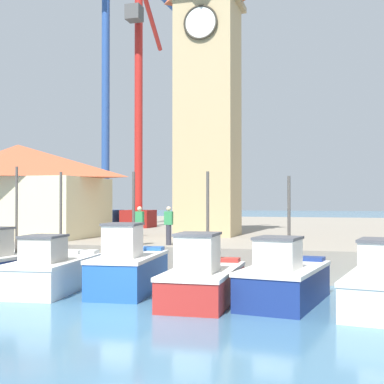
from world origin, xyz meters
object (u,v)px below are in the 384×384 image
at_px(fishing_boat_mid_left, 203,279).
at_px(warehouse_left, 18,189).
at_px(port_crane_far, 108,109).
at_px(dock_worker_near_tower, 169,225).
at_px(fishing_boat_left_inner, 129,268).
at_px(fishing_boat_left_outer, 53,270).
at_px(port_crane_near, 139,131).
at_px(dock_worker_along_quay, 139,225).
at_px(fishing_boat_center, 284,280).
at_px(clock_tower, 208,81).
at_px(fishing_boat_far_left, 3,265).

xyz_separation_m(fishing_boat_mid_left, warehouse_left, (-12.13, 8.22, 3.01)).
bearing_deg(port_crane_far, dock_worker_near_tower, -56.24).
bearing_deg(fishing_boat_left_inner, fishing_boat_left_outer, -173.34).
height_order(fishing_boat_mid_left, port_crane_near, port_crane_near).
bearing_deg(port_crane_near, port_crane_far, -178.34).
bearing_deg(dock_worker_along_quay, warehouse_left, 157.71).
bearing_deg(fishing_boat_left_outer, fishing_boat_mid_left, -6.45).
xyz_separation_m(port_crane_far, dock_worker_near_tower, (8.94, -13.38, -7.48)).
distance_m(fishing_boat_center, warehouse_left, 16.80).
height_order(port_crane_near, port_crane_far, port_crane_far).
relative_size(warehouse_left, port_crane_near, 0.50).
bearing_deg(fishing_boat_center, clock_tower, 114.92).
relative_size(fishing_boat_center, port_crane_far, 0.22).
height_order(fishing_boat_left_outer, fishing_boat_center, fishing_boat_left_outer).
relative_size(fishing_boat_center, warehouse_left, 0.51).
bearing_deg(fishing_boat_far_left, clock_tower, 63.87).
height_order(fishing_boat_center, dock_worker_near_tower, fishing_boat_center).
bearing_deg(dock_worker_along_quay, fishing_boat_left_outer, -109.96).
xyz_separation_m(warehouse_left, dock_worker_near_tower, (9.25, -2.94, -1.61)).
height_order(clock_tower, dock_worker_along_quay, clock_tower).
relative_size(port_crane_far, dock_worker_along_quay, 12.68).
distance_m(fishing_boat_left_outer, dock_worker_along_quay, 4.76).
height_order(fishing_boat_mid_left, clock_tower, clock_tower).
height_order(fishing_boat_center, port_crane_near, port_crane_near).
relative_size(fishing_boat_mid_left, dock_worker_along_quay, 2.88).
bearing_deg(fishing_boat_mid_left, fishing_boat_center, 9.63).
height_order(clock_tower, port_crane_near, port_crane_near).
bearing_deg(clock_tower, fishing_boat_far_left, -116.13).
xyz_separation_m(fishing_boat_left_inner, clock_tower, (0.12, 10.65, 8.73)).
bearing_deg(warehouse_left, port_crane_far, 88.28).
relative_size(fishing_boat_left_outer, dock_worker_along_quay, 3.04).
xyz_separation_m(fishing_boat_center, dock_worker_along_quay, (-6.48, 4.49, 1.39)).
height_order(fishing_boat_far_left, fishing_boat_mid_left, fishing_boat_far_left).
distance_m(fishing_boat_center, clock_tower, 15.17).
relative_size(fishing_boat_far_left, dock_worker_along_quay, 3.34).
relative_size(port_crane_near, dock_worker_along_quay, 10.87).
xyz_separation_m(fishing_boat_left_outer, clock_tower, (2.84, 10.97, 8.86)).
bearing_deg(clock_tower, fishing_boat_mid_left, -76.66).
bearing_deg(fishing_boat_far_left, fishing_boat_left_outer, -10.42).
distance_m(fishing_boat_center, dock_worker_along_quay, 8.01).
relative_size(warehouse_left, dock_worker_along_quay, 5.46).
xyz_separation_m(fishing_boat_mid_left, dock_worker_near_tower, (-2.88, 5.29, 1.40)).
height_order(fishing_boat_center, dock_worker_along_quay, fishing_boat_center).
distance_m(fishing_boat_mid_left, warehouse_left, 14.96).
height_order(dock_worker_near_tower, dock_worker_along_quay, same).
relative_size(fishing_boat_mid_left, dock_worker_near_tower, 2.88).
relative_size(port_crane_far, dock_worker_near_tower, 12.68).
bearing_deg(fishing_boat_far_left, port_crane_far, 102.48).
xyz_separation_m(fishing_boat_far_left, fishing_boat_left_outer, (2.33, -0.43, -0.05)).
bearing_deg(fishing_boat_far_left, fishing_boat_center, -3.57).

